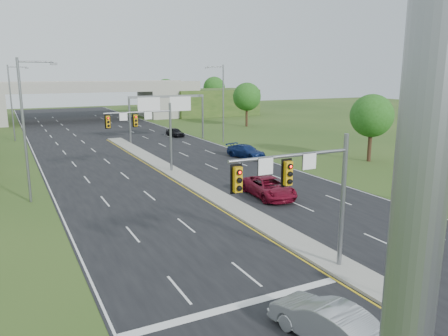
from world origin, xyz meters
name	(u,v)px	position (x,y,z in m)	size (l,w,h in m)	color
ground	(339,267)	(0.00, 0.00, 0.00)	(240.00, 240.00, 0.00)	#294619
road	(143,156)	(0.00, 35.00, 0.01)	(24.00, 160.00, 0.02)	black
median	(179,175)	(0.00, 23.00, 0.10)	(2.00, 54.00, 0.16)	gray
median_nose	(401,301)	(0.00, -4.00, 0.10)	(2.00, 2.00, 0.16)	gray
lane_markings	(154,165)	(-0.60, 28.91, 0.02)	(23.72, 160.00, 0.01)	gold
signal_mast_near	(308,185)	(-2.26, -0.07, 4.73)	(6.62, 0.60, 7.00)	slate
signal_mast_far	(149,127)	(-2.26, 24.93, 4.73)	(6.62, 0.60, 7.00)	slate
keep_right_sign	(414,276)	(0.00, -4.53, 1.52)	(0.60, 0.13, 2.20)	slate
sign_gantry	(166,105)	(6.68, 44.92, 5.24)	(11.58, 0.44, 6.67)	slate
overpass	(80,104)	(0.00, 80.00, 3.55)	(80.00, 14.00, 8.10)	gray
lightpole_l_mid	(26,124)	(-13.30, 20.00, 6.10)	(2.85, 0.25, 11.00)	slate
lightpole_l_far	(12,99)	(-13.30, 55.00, 6.10)	(2.85, 0.25, 11.00)	slate
lightpole_r_near	(438,126)	(13.30, 5.00, 6.10)	(2.85, 0.25, 11.00)	slate
lightpole_r_far	(222,100)	(13.30, 40.00, 6.10)	(2.85, 0.25, 11.00)	slate
tree_r_near	(372,116)	(22.00, 20.00, 5.18)	(4.80, 4.80, 7.60)	#382316
tree_r_mid	(247,97)	(26.00, 55.00, 5.51)	(5.20, 5.20, 8.12)	#382316
tree_back_c	(166,90)	(24.00, 94.00, 5.51)	(5.60, 5.60, 8.32)	#382316
tree_back_d	(214,88)	(38.00, 94.00, 5.84)	(6.00, 6.00, 8.85)	#382316
car_silver	(327,322)	(-4.80, -4.72, 0.80)	(1.64, 4.71, 1.55)	#9C9FA3
car_far_a	(269,187)	(3.85, 12.74, 0.83)	(2.68, 5.82, 1.62)	maroon
car_far_b	(246,151)	(10.53, 28.13, 0.78)	(2.13, 5.25, 1.52)	#0D1E50
car_far_c	(175,132)	(9.29, 48.56, 0.70)	(1.60, 3.98, 1.36)	black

